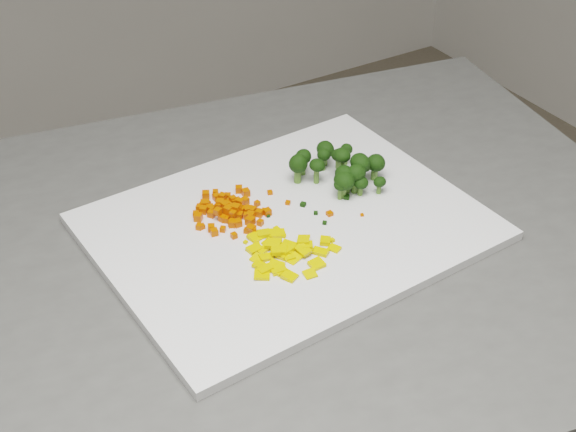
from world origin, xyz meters
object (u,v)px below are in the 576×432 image
broccoli_pile (340,164)px  carrot_pile (229,205)px  pepper_pile (287,249)px  cutting_board (288,227)px

broccoli_pile → carrot_pile: bearing=175.7°
pepper_pile → carrot_pile: bearing=101.2°
cutting_board → pepper_pile: bearing=-121.9°
cutting_board → pepper_pile: (-0.03, -0.05, 0.01)m
pepper_pile → broccoli_pile: 0.16m
carrot_pile → broccoli_pile: bearing=-4.3°
cutting_board → carrot_pile: bearing=135.4°
pepper_pile → cutting_board: bearing=58.1°
cutting_board → pepper_pile: 0.06m
pepper_pile → broccoli_pile: broccoli_pile is taller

